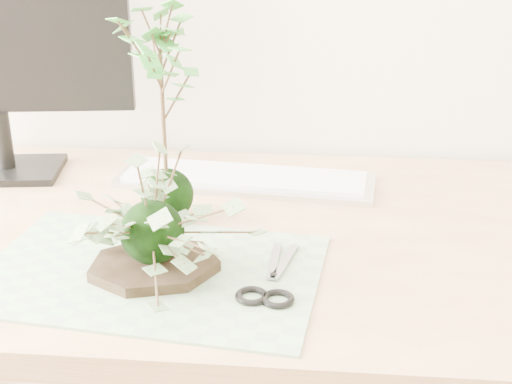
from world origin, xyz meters
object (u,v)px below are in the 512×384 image
at_px(desk, 232,277).
at_px(keyboard, 245,179).
at_px(maple_kokedama, 161,68).
at_px(ivy_kokedama, 150,204).

bearing_deg(desk, keyboard, 89.65).
height_order(maple_kokedama, keyboard, maple_kokedama).
bearing_deg(ivy_kokedama, keyboard, 75.39).
distance_m(maple_kokedama, keyboard, 0.31).
xyz_separation_m(ivy_kokedama, maple_kokedama, (-0.02, 0.18, 0.14)).
distance_m(desk, keyboard, 0.21).
xyz_separation_m(ivy_kokedama, keyboard, (0.09, 0.34, -0.10)).
height_order(desk, maple_kokedama, maple_kokedama).
height_order(ivy_kokedama, maple_kokedama, maple_kokedama).
relative_size(desk, keyboard, 3.39).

